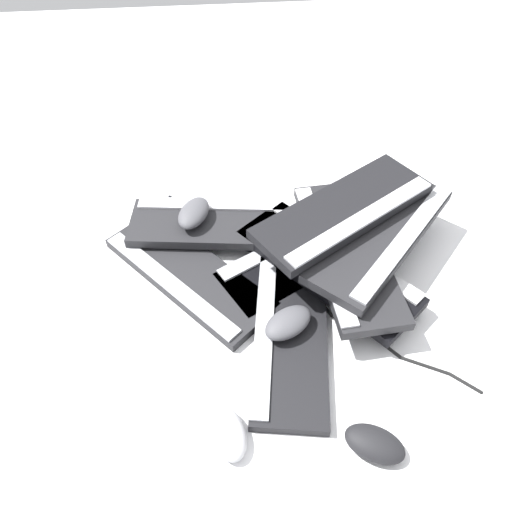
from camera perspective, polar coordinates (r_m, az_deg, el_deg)
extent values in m
plane|color=white|center=(1.16, 3.01, -2.96)|extent=(3.20, 3.20, 0.00)
cube|color=#232326|center=(1.17, -7.69, -1.97)|extent=(0.40, 0.43, 0.02)
cube|color=#B2B5BA|center=(1.14, -9.87, -3.06)|extent=(0.31, 0.34, 0.01)
cube|color=black|center=(1.07, 3.99, -8.51)|extent=(0.22, 0.46, 0.02)
cube|color=#B2B5BA|center=(1.06, 0.96, -7.92)|extent=(0.10, 0.42, 0.01)
cube|color=black|center=(1.20, 5.90, -0.14)|extent=(0.46, 0.34, 0.02)
cube|color=#B2B5BA|center=(1.22, 4.33, 1.96)|extent=(0.38, 0.24, 0.01)
cube|color=black|center=(1.27, -1.12, 3.43)|extent=(0.46, 0.25, 0.02)
cube|color=#B2B5BA|center=(1.30, -0.76, 5.63)|extent=(0.42, 0.13, 0.01)
cube|color=black|center=(1.15, 8.09, -1.18)|extent=(0.40, 0.43, 0.02)
cube|color=silver|center=(1.17, 9.91, 0.79)|extent=(0.30, 0.34, 0.01)
cube|color=#232326|center=(1.15, 10.38, 0.56)|extent=(0.18, 0.45, 0.02)
cube|color=silver|center=(1.12, 7.75, 0.74)|extent=(0.07, 0.42, 0.01)
cube|color=#232326|center=(1.16, 14.07, 2.42)|extent=(0.41, 0.43, 0.02)
cube|color=#B2B5BA|center=(1.14, 16.68, 1.69)|extent=(0.31, 0.33, 0.01)
cube|color=#232326|center=(1.23, -4.16, 3.63)|extent=(0.46, 0.20, 0.02)
cube|color=silver|center=(1.26, -3.99, 5.90)|extent=(0.42, 0.09, 0.01)
cube|color=black|center=(1.15, 9.97, 5.20)|extent=(0.45, 0.36, 0.02)
cube|color=silver|center=(1.12, 12.07, 4.17)|extent=(0.37, 0.26, 0.01)
ellipsoid|color=black|center=(0.97, 13.41, -20.15)|extent=(0.13, 0.11, 0.04)
ellipsoid|color=#4C4C51|center=(1.04, 3.70, -7.62)|extent=(0.13, 0.12, 0.04)
ellipsoid|color=#4C4C51|center=(1.22, -7.13, 4.90)|extent=(0.10, 0.13, 0.04)
ellipsoid|color=#B7B7BC|center=(0.96, -3.34, -19.53)|extent=(0.09, 0.12, 0.04)
cylinder|color=black|center=(1.35, 9.90, 5.49)|extent=(0.08, 0.05, 0.01)
cylinder|color=black|center=(1.32, 5.90, 4.76)|extent=(0.12, 0.02, 0.01)
cylinder|color=black|center=(1.29, 1.55, 3.91)|extent=(0.09, 0.06, 0.01)
cylinder|color=black|center=(1.23, -0.05, 1.22)|extent=(0.01, 0.11, 0.01)
cylinder|color=black|center=(1.18, 1.09, -1.44)|extent=(0.04, 0.05, 0.01)
cylinder|color=black|center=(1.17, 3.73, -2.57)|extent=(0.07, 0.03, 0.01)
cylinder|color=black|center=(1.14, 7.08, -4.78)|extent=(0.06, 0.10, 0.01)
cylinder|color=black|center=(1.11, 10.11, -7.11)|extent=(0.05, 0.03, 0.01)
cylinder|color=black|center=(1.10, 13.84, -9.25)|extent=(0.08, 0.10, 0.01)
cylinder|color=black|center=(1.09, 18.79, -11.70)|extent=(0.09, 0.05, 0.01)
cylinder|color=black|center=(1.10, 22.84, -13.15)|extent=(0.05, 0.05, 0.01)
sphere|color=black|center=(1.38, 11.33, 6.22)|extent=(0.01, 0.01, 0.01)
sphere|color=black|center=(1.33, 8.41, 4.74)|extent=(0.01, 0.01, 0.01)
sphere|color=black|center=(1.31, 3.36, 4.77)|extent=(0.01, 0.01, 0.01)
sphere|color=black|center=(1.27, -0.31, 3.02)|extent=(0.01, 0.01, 0.01)
sphere|color=black|center=(1.20, 0.23, -0.70)|extent=(0.01, 0.01, 0.01)
sphere|color=black|center=(1.17, 1.97, -2.21)|extent=(0.01, 0.01, 0.01)
sphere|color=black|center=(1.16, 5.50, -2.93)|extent=(0.01, 0.01, 0.01)
sphere|color=black|center=(1.11, 8.75, -6.71)|extent=(0.01, 0.01, 0.01)
sphere|color=black|center=(1.11, 11.47, -7.51)|extent=(0.01, 0.01, 0.01)
sphere|color=black|center=(1.09, 16.28, -11.01)|extent=(0.01, 0.01, 0.01)
sphere|color=black|center=(1.10, 21.29, -12.36)|extent=(0.01, 0.01, 0.01)
sphere|color=black|center=(1.10, 24.40, -13.93)|extent=(0.01, 0.01, 0.01)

